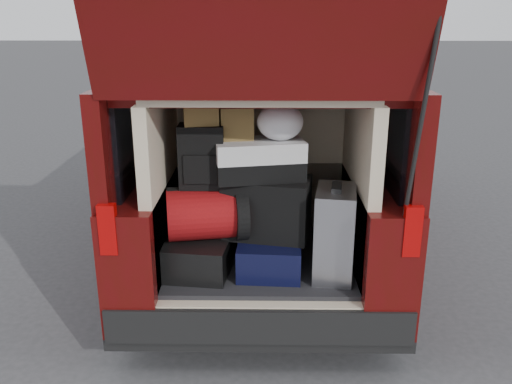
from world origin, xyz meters
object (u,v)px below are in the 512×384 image
(navy_hardshell, at_px, (270,254))
(black_soft_case, at_px, (267,207))
(black_hardshell, at_px, (200,252))
(silver_roller, at_px, (334,233))
(twotone_duffel, at_px, (259,160))
(red_duffel, at_px, (207,214))
(backpack, at_px, (202,156))

(navy_hardshell, distance_m, black_soft_case, 0.31)
(black_soft_case, bearing_deg, black_hardshell, -162.68)
(silver_roller, bearing_deg, twotone_duffel, 172.42)
(red_duffel, bearing_deg, backpack, 109.59)
(silver_roller, relative_size, black_soft_case, 1.07)
(silver_roller, height_order, twotone_duffel, twotone_duffel)
(black_soft_case, relative_size, backpack, 1.35)
(silver_roller, bearing_deg, navy_hardshell, 178.23)
(navy_hardshell, xyz_separation_m, red_duffel, (-0.41, -0.00, 0.28))
(twotone_duffel, bearing_deg, backpack, 171.69)
(red_duffel, distance_m, twotone_duffel, 0.49)
(backpack, height_order, twotone_duffel, backpack)
(red_duffel, height_order, twotone_duffel, twotone_duffel)
(black_soft_case, xyz_separation_m, twotone_duffel, (-0.05, 0.00, 0.32))
(red_duffel, distance_m, black_soft_case, 0.40)
(black_hardshell, distance_m, backpack, 0.65)
(black_hardshell, height_order, backpack, backpack)
(silver_roller, distance_m, black_soft_case, 0.47)
(black_hardshell, xyz_separation_m, navy_hardshell, (0.47, -0.02, -0.00))
(black_hardshell, relative_size, silver_roller, 0.96)
(black_hardshell, relative_size, red_duffel, 1.10)
(navy_hardshell, relative_size, backpack, 1.22)
(silver_roller, distance_m, backpack, 0.98)
(silver_roller, xyz_separation_m, backpack, (-0.85, 0.13, 0.47))
(red_duffel, bearing_deg, black_soft_case, -0.96)
(twotone_duffel, bearing_deg, navy_hardshell, -52.70)
(silver_roller, relative_size, backpack, 1.44)
(black_hardshell, relative_size, navy_hardshell, 1.13)
(red_duffel, bearing_deg, navy_hardshell, -10.21)
(red_duffel, bearing_deg, twotone_duffel, 0.91)
(black_hardshell, distance_m, twotone_duffel, 0.74)
(black_hardshell, xyz_separation_m, twotone_duffel, (0.39, 0.05, 0.63))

